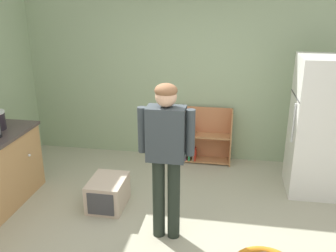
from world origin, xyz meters
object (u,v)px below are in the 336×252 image
at_px(refrigerator, 321,127).
at_px(bookshelf, 202,138).
at_px(pet_carrier, 108,193).
at_px(standing_person, 166,148).

bearing_deg(refrigerator, bookshelf, 156.39).
xyz_separation_m(bookshelf, pet_carrier, (-1.02, -1.53, -0.19)).
bearing_deg(refrigerator, standing_person, -143.05).
xyz_separation_m(refrigerator, bookshelf, (-1.54, 0.67, -0.52)).
relative_size(refrigerator, pet_carrier, 3.22).
height_order(refrigerator, bookshelf, refrigerator).
distance_m(refrigerator, standing_person, 2.20).
bearing_deg(pet_carrier, standing_person, -29.78).
height_order(bookshelf, pet_carrier, bookshelf).
xyz_separation_m(refrigerator, pet_carrier, (-2.56, -0.86, -0.71)).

